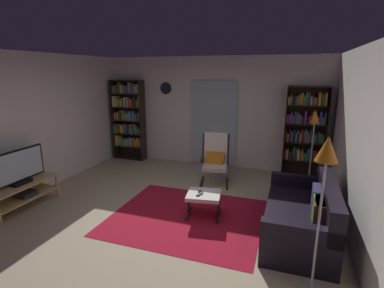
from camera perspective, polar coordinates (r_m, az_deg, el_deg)
The scene contains 18 objects.
ground_plane at distance 4.77m, azimuth -5.95°, elevation -14.17°, with size 7.02×7.02×0.00m, color tan.
wall_back at distance 7.00m, azimuth 3.86°, elevation 6.25°, with size 5.60×0.06×2.60m, color white.
wall_left at distance 5.98m, azimuth -30.53°, elevation 2.96°, with size 0.06×6.00×2.60m, color white.
wall_right at distance 4.01m, azimuth 31.15°, elevation -1.75°, with size 0.06×6.00×2.60m, color white.
glass_door_panel at distance 6.96m, azimuth 4.26°, elevation 4.11°, with size 1.10×0.01×2.00m, color silver.
area_rug at distance 4.76m, azimuth -1.01°, elevation -14.09°, with size 2.35×2.03×0.01m, color #A91429.
tv_stand at distance 5.64m, azimuth -30.39°, elevation -8.17°, with size 0.48×1.23×0.46m.
television at distance 5.50m, azimuth -30.99°, elevation -4.06°, with size 0.20×0.97×0.57m.
bookshelf_near_tv at distance 7.69m, azimuth -12.40°, elevation 5.05°, with size 0.84×0.30×2.05m.
bookshelf_near_sofa at distance 6.60m, azimuth 21.34°, elevation 2.61°, with size 0.84×0.30×1.96m.
leather_sofa at distance 4.42m, azimuth 21.11°, elevation -13.08°, with size 0.88×1.82×0.83m.
lounge_armchair at distance 5.99m, azimuth 4.59°, elevation -2.62°, with size 0.68×0.75×1.02m.
ottoman at distance 4.68m, azimuth 2.32°, elevation -10.42°, with size 0.59×0.56×0.38m.
tv_remote at distance 4.59m, azimuth 1.53°, elevation -9.84°, with size 0.04×0.14×0.02m, color black.
cell_phone at distance 4.67m, azimuth 1.65°, elevation -9.47°, with size 0.07×0.14×0.01m, color black.
floor_lamp_by_sofa at distance 3.03m, azimuth 24.77°, elevation -3.97°, with size 0.22×0.22×1.67m.
floor_lamp_by_shelf at distance 5.74m, azimuth 22.84°, elevation 2.68°, with size 0.22×0.22×1.59m.
wall_clock at distance 7.26m, azimuth -5.16°, elevation 10.87°, with size 0.29×0.03×0.29m.
Camera 1 is at (1.82, -3.79, 2.26)m, focal length 27.12 mm.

